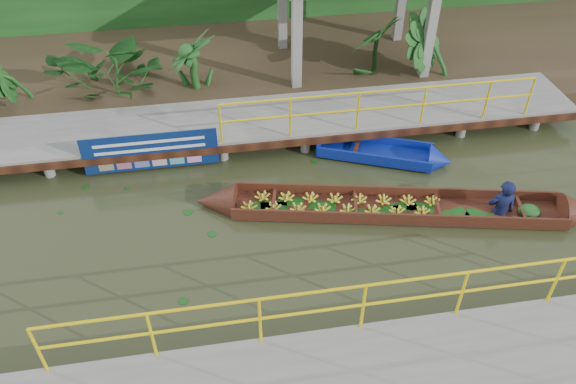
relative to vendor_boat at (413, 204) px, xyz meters
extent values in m
plane|color=#292F17|center=(-2.82, -0.12, -0.24)|extent=(80.00, 80.00, 0.00)
cube|color=#34291A|center=(-2.82, 7.38, -0.02)|extent=(30.00, 8.00, 0.45)
cube|color=slate|center=(-2.82, 3.38, 0.26)|extent=(16.00, 2.00, 0.15)
cube|color=black|center=(-2.82, 2.38, 0.18)|extent=(16.00, 0.12, 0.18)
cylinder|color=yellow|center=(-0.07, 2.43, 1.33)|extent=(7.50, 0.05, 0.05)
cylinder|color=yellow|center=(-0.07, 2.43, 0.88)|extent=(7.50, 0.05, 0.05)
cylinder|color=yellow|center=(-0.07, 2.43, 0.83)|extent=(0.05, 0.05, 1.00)
cylinder|color=slate|center=(-8.82, 2.58, -0.02)|extent=(0.24, 0.24, 0.55)
cylinder|color=slate|center=(-8.82, 4.18, -0.02)|extent=(0.24, 0.24, 0.55)
cylinder|color=slate|center=(-6.82, 2.58, -0.02)|extent=(0.24, 0.24, 0.55)
cylinder|color=slate|center=(-6.82, 4.18, -0.02)|extent=(0.24, 0.24, 0.55)
cylinder|color=slate|center=(-4.82, 2.58, -0.02)|extent=(0.24, 0.24, 0.55)
cylinder|color=slate|center=(-4.82, 4.18, -0.02)|extent=(0.24, 0.24, 0.55)
cylinder|color=slate|center=(-2.82, 2.58, -0.02)|extent=(0.24, 0.24, 0.55)
cylinder|color=slate|center=(-2.82, 4.18, -0.02)|extent=(0.24, 0.24, 0.55)
cylinder|color=slate|center=(-0.82, 2.58, -0.02)|extent=(0.24, 0.24, 0.55)
cylinder|color=slate|center=(-0.82, 4.18, -0.02)|extent=(0.24, 0.24, 0.55)
cylinder|color=slate|center=(1.18, 2.58, -0.02)|extent=(0.24, 0.24, 0.55)
cylinder|color=slate|center=(1.18, 4.18, -0.02)|extent=(0.24, 0.24, 0.55)
cylinder|color=slate|center=(3.18, 2.58, -0.02)|extent=(0.24, 0.24, 0.55)
cylinder|color=slate|center=(3.18, 4.18, -0.02)|extent=(0.24, 0.24, 0.55)
cylinder|color=slate|center=(-2.82, 2.58, -0.02)|extent=(0.24, 0.24, 0.55)
cylinder|color=yellow|center=(-1.82, -3.17, 1.41)|extent=(10.00, 0.05, 0.05)
cylinder|color=yellow|center=(-1.82, -3.17, 0.96)|extent=(10.00, 0.05, 0.05)
cylinder|color=yellow|center=(-1.82, -3.17, 0.91)|extent=(0.05, 0.05, 1.00)
cube|color=slate|center=(-1.62, 4.98, 1.36)|extent=(0.25, 0.25, 2.80)
cube|color=slate|center=(1.98, 4.98, 1.36)|extent=(0.25, 0.25, 2.80)
cube|color=slate|center=(-1.62, 7.38, 1.36)|extent=(0.25, 0.25, 2.80)
cube|color=slate|center=(1.98, 7.38, 1.36)|extent=(0.25, 0.25, 2.80)
cube|color=#35150E|center=(-0.32, 0.07, -0.19)|extent=(7.00, 2.30, 0.05)
cube|color=#35150E|center=(-0.23, 0.49, -0.07)|extent=(6.83, 1.50, 0.30)
cube|color=#35150E|center=(-0.41, -0.36, -0.07)|extent=(6.83, 1.50, 0.30)
cone|color=#35150E|center=(-4.11, 0.87, -0.12)|extent=(1.03, 1.00, 0.84)
ellipsoid|color=#173C13|center=(2.40, -0.51, -0.10)|extent=(0.56, 0.48, 0.23)
imported|color=#0F1437|center=(1.81, -0.38, 0.66)|extent=(0.66, 0.50, 1.64)
cube|color=navy|center=(-0.22, 2.06, -0.15)|extent=(2.79, 1.80, 0.09)
cube|color=navy|center=(-0.06, 2.44, -0.05)|extent=(2.50, 1.10, 0.27)
cube|color=navy|center=(-0.37, 1.69, -0.05)|extent=(2.50, 1.10, 0.27)
cube|color=navy|center=(-1.45, 2.59, -0.05)|extent=(0.37, 0.76, 0.27)
cone|color=navy|center=(1.19, 1.47, -0.10)|extent=(0.79, 0.90, 0.75)
cube|color=black|center=(-0.63, 2.24, -0.01)|extent=(0.40, 0.78, 0.04)
cube|color=navy|center=(-5.45, 2.36, 0.31)|extent=(3.05, 0.03, 0.95)
cube|color=white|center=(-5.45, 2.34, 0.58)|extent=(2.48, 0.01, 0.07)
cube|color=white|center=(-5.45, 2.34, 0.38)|extent=(2.48, 0.01, 0.07)
imported|color=#173C13|center=(-8.82, 5.18, 0.92)|extent=(1.15, 1.15, 1.43)
imported|color=#173C13|center=(-6.32, 5.18, 0.92)|extent=(1.15, 1.15, 1.43)
imported|color=#173C13|center=(-4.32, 5.18, 0.92)|extent=(1.15, 1.15, 1.43)
imported|color=#173C13|center=(0.68, 5.18, 0.92)|extent=(1.15, 1.15, 1.43)
imported|color=#173C13|center=(2.18, 5.18, 0.92)|extent=(1.15, 1.15, 1.43)
camera|label=1|loc=(-4.05, -8.37, 7.80)|focal=35.00mm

